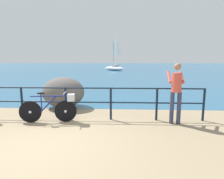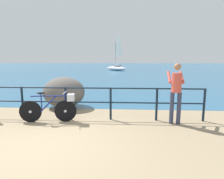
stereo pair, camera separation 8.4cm
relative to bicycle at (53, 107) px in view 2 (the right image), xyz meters
The scene contains 7 objects.
ground_plane 18.50m from the bicycle, 89.07° to the left, with size 120.00×120.00×0.10m, color #937F60.
sea_surface 46.58m from the bicycle, 89.63° to the left, with size 120.00×90.00×0.01m, color #285B7F.
promenade_railing 0.48m from the bicycle, 47.71° to the left, with size 8.61×0.07×1.02m.
bicycle is the anchor object (origin of this frame).
person_at_railing 3.68m from the bicycle, ahead, with size 0.48×0.65×1.78m.
breakwater_boulder_main 1.83m from the bicycle, 97.11° to the left, with size 1.64×1.41×1.20m.
sailboat 27.11m from the bicycle, 88.14° to the left, with size 4.04×4.02×6.16m.
Camera 2 is at (1.82, -3.93, 1.88)m, focal length 30.40 mm.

